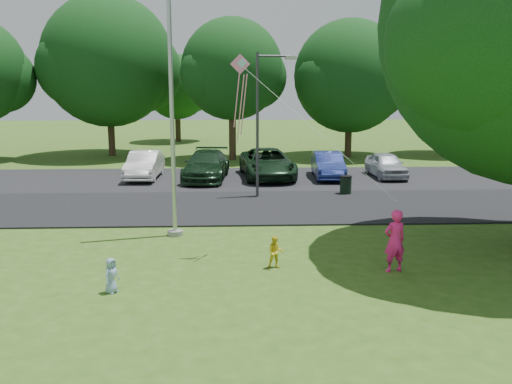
{
  "coord_description": "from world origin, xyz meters",
  "views": [
    {
      "loc": [
        -1.67,
        -12.91,
        4.92
      ],
      "look_at": [
        -0.93,
        4.0,
        1.6
      ],
      "focal_mm": 40.0,
      "sensor_mm": 36.0,
      "label": 1
    }
  ],
  "objects_px": {
    "child_yellow": "(275,252)",
    "child_blue": "(111,275)",
    "street_lamp": "(263,112)",
    "trash_can": "(346,185)",
    "flagpole": "(172,105)",
    "kite": "(244,84)",
    "woman": "(395,241)"
  },
  "relations": [
    {
      "from": "trash_can",
      "to": "child_blue",
      "type": "bearing_deg",
      "value": -124.47
    },
    {
      "from": "woman",
      "to": "child_blue",
      "type": "height_order",
      "value": "woman"
    },
    {
      "from": "trash_can",
      "to": "flagpole",
      "type": "bearing_deg",
      "value": -136.99
    },
    {
      "from": "flagpole",
      "to": "trash_can",
      "type": "xyz_separation_m",
      "value": [
        6.82,
        6.36,
        -3.74
      ]
    },
    {
      "from": "trash_can",
      "to": "kite",
      "type": "bearing_deg",
      "value": -118.52
    },
    {
      "from": "child_yellow",
      "to": "kite",
      "type": "height_order",
      "value": "kite"
    },
    {
      "from": "trash_can",
      "to": "kite",
      "type": "relative_size",
      "value": 0.2
    },
    {
      "from": "child_yellow",
      "to": "child_blue",
      "type": "distance_m",
      "value": 4.31
    },
    {
      "from": "flagpole",
      "to": "street_lamp",
      "type": "height_order",
      "value": "flagpole"
    },
    {
      "from": "trash_can",
      "to": "child_blue",
      "type": "xyz_separation_m",
      "value": [
        -7.83,
        -11.4,
        0.0
      ]
    },
    {
      "from": "woman",
      "to": "child_blue",
      "type": "bearing_deg",
      "value": -4.78
    },
    {
      "from": "street_lamp",
      "to": "child_blue",
      "type": "relative_size",
      "value": 7.16
    },
    {
      "from": "flagpole",
      "to": "woman",
      "type": "height_order",
      "value": "flagpole"
    },
    {
      "from": "street_lamp",
      "to": "woman",
      "type": "xyz_separation_m",
      "value": [
        2.88,
        -9.86,
        -2.82
      ]
    },
    {
      "from": "street_lamp",
      "to": "woman",
      "type": "height_order",
      "value": "street_lamp"
    },
    {
      "from": "woman",
      "to": "child_yellow",
      "type": "xyz_separation_m",
      "value": [
        -3.08,
        0.4,
        -0.39
      ]
    },
    {
      "from": "child_blue",
      "to": "trash_can",
      "type": "bearing_deg",
      "value": -3.55
    },
    {
      "from": "flagpole",
      "to": "child_yellow",
      "type": "relative_size",
      "value": 11.37
    },
    {
      "from": "woman",
      "to": "kite",
      "type": "height_order",
      "value": "kite"
    },
    {
      "from": "child_blue",
      "to": "kite",
      "type": "bearing_deg",
      "value": -17.06
    },
    {
      "from": "trash_can",
      "to": "street_lamp",
      "type": "bearing_deg",
      "value": -175.06
    },
    {
      "from": "flagpole",
      "to": "child_blue",
      "type": "height_order",
      "value": "flagpole"
    },
    {
      "from": "street_lamp",
      "to": "child_blue",
      "type": "bearing_deg",
      "value": -119.67
    },
    {
      "from": "street_lamp",
      "to": "child_yellow",
      "type": "relative_size",
      "value": 6.89
    },
    {
      "from": "kite",
      "to": "child_yellow",
      "type": "bearing_deg",
      "value": -57.36
    },
    {
      "from": "child_yellow",
      "to": "street_lamp",
      "type": "bearing_deg",
      "value": 89.85
    },
    {
      "from": "child_yellow",
      "to": "child_blue",
      "type": "relative_size",
      "value": 1.04
    },
    {
      "from": "flagpole",
      "to": "street_lamp",
      "type": "bearing_deg",
      "value": 62.29
    },
    {
      "from": "child_yellow",
      "to": "trash_can",
      "type": "bearing_deg",
      "value": 69.59
    },
    {
      "from": "kite",
      "to": "woman",
      "type": "bearing_deg",
      "value": -22.7
    },
    {
      "from": "street_lamp",
      "to": "trash_can",
      "type": "relative_size",
      "value": 7.23
    },
    {
      "from": "street_lamp",
      "to": "child_yellow",
      "type": "xyz_separation_m",
      "value": [
        -0.19,
        -9.46,
        -3.2
      ]
    }
  ]
}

